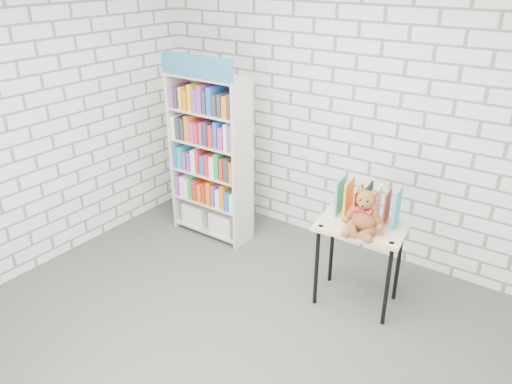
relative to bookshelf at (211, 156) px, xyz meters
The scene contains 6 objects.
ground 2.06m from the bookshelf, 47.07° to the right, with size 4.50×4.50×0.00m, color #424A3E.
room_shell 2.05m from the bookshelf, 47.07° to the right, with size 4.52×4.02×2.81m.
bookshelf is the anchor object (origin of this frame).
display_table 1.86m from the bookshelf, ahead, with size 0.78×0.59×0.77m.
table_books 1.82m from the bookshelf, ahead, with size 0.53×0.29×0.30m.
teddy_bear 1.91m from the bookshelf, 10.66° to the right, with size 0.34×0.32×0.37m.
Camera 1 is at (1.94, -2.37, 2.76)m, focal length 35.00 mm.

